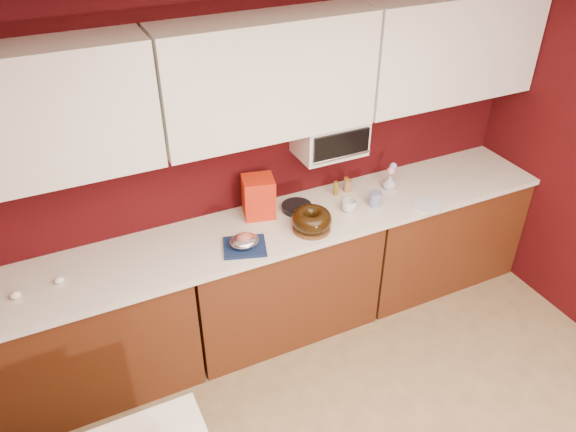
# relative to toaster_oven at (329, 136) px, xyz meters

# --- Properties ---
(wall_back) EXTENTS (4.00, 0.02, 2.50)m
(wall_back) POSITION_rel_toaster_oven_xyz_m (-0.45, 0.15, -0.12)
(wall_back) COLOR #3B080A
(wall_back) RESTS_ON floor
(base_cabinet_left) EXTENTS (1.31, 0.58, 0.86)m
(base_cabinet_left) POSITION_rel_toaster_oven_xyz_m (-1.78, -0.17, -0.95)
(base_cabinet_left) COLOR #512510
(base_cabinet_left) RESTS_ON floor
(base_cabinet_center) EXTENTS (1.31, 0.58, 0.86)m
(base_cabinet_center) POSITION_rel_toaster_oven_xyz_m (-0.45, -0.17, -0.95)
(base_cabinet_center) COLOR #512510
(base_cabinet_center) RESTS_ON floor
(base_cabinet_right) EXTENTS (1.31, 0.58, 0.86)m
(base_cabinet_right) POSITION_rel_toaster_oven_xyz_m (0.88, -0.17, -0.95)
(base_cabinet_right) COLOR #512510
(base_cabinet_right) RESTS_ON floor
(countertop) EXTENTS (4.00, 0.62, 0.04)m
(countertop) POSITION_rel_toaster_oven_xyz_m (-0.45, -0.17, -0.49)
(countertop) COLOR silver
(countertop) RESTS_ON base_cabinet_center
(upper_cabinet_left) EXTENTS (1.31, 0.33, 0.70)m
(upper_cabinet_left) POSITION_rel_toaster_oven_xyz_m (-1.78, -0.02, 0.48)
(upper_cabinet_left) COLOR white
(upper_cabinet_left) RESTS_ON wall_back
(upper_cabinet_center) EXTENTS (1.31, 0.33, 0.70)m
(upper_cabinet_center) POSITION_rel_toaster_oven_xyz_m (-0.45, -0.02, 0.48)
(upper_cabinet_center) COLOR white
(upper_cabinet_center) RESTS_ON wall_back
(upper_cabinet_right) EXTENTS (1.31, 0.33, 0.70)m
(upper_cabinet_right) POSITION_rel_toaster_oven_xyz_m (0.88, -0.02, 0.48)
(upper_cabinet_right) COLOR white
(upper_cabinet_right) RESTS_ON wall_back
(toaster_oven) EXTENTS (0.45, 0.30, 0.25)m
(toaster_oven) POSITION_rel_toaster_oven_xyz_m (0.00, 0.00, 0.00)
(toaster_oven) COLOR white
(toaster_oven) RESTS_ON upper_cabinet_center
(toaster_oven_door) EXTENTS (0.40, 0.02, 0.18)m
(toaster_oven_door) POSITION_rel_toaster_oven_xyz_m (0.00, -0.16, 0.00)
(toaster_oven_door) COLOR black
(toaster_oven_door) RESTS_ON toaster_oven
(toaster_oven_handle) EXTENTS (0.42, 0.02, 0.02)m
(toaster_oven_handle) POSITION_rel_toaster_oven_xyz_m (0.00, -0.18, -0.07)
(toaster_oven_handle) COLOR silver
(toaster_oven_handle) RESTS_ON toaster_oven
(cake_base) EXTENTS (0.27, 0.27, 0.02)m
(cake_base) POSITION_rel_toaster_oven_xyz_m (-0.28, -0.31, -0.46)
(cake_base) COLOR brown
(cake_base) RESTS_ON countertop
(bundt_cake) EXTENTS (0.32, 0.32, 0.11)m
(bundt_cake) POSITION_rel_toaster_oven_xyz_m (-0.28, -0.31, -0.40)
(bundt_cake) COLOR black
(bundt_cake) RESTS_ON cake_base
(navy_towel) EXTENTS (0.32, 0.29, 0.02)m
(navy_towel) POSITION_rel_toaster_oven_xyz_m (-0.75, -0.31, -0.46)
(navy_towel) COLOR #122146
(navy_towel) RESTS_ON countertop
(foil_ham_nest) EXTENTS (0.19, 0.17, 0.07)m
(foil_ham_nest) POSITION_rel_toaster_oven_xyz_m (-0.75, -0.31, -0.42)
(foil_ham_nest) COLOR silver
(foil_ham_nest) RESTS_ON navy_towel
(roasted_ham) EXTENTS (0.11, 0.10, 0.06)m
(roasted_ham) POSITION_rel_toaster_oven_xyz_m (-0.75, -0.31, -0.40)
(roasted_ham) COLOR #B75853
(roasted_ham) RESTS_ON foil_ham_nest
(pandoro_box) EXTENTS (0.24, 0.23, 0.28)m
(pandoro_box) POSITION_rel_toaster_oven_xyz_m (-0.52, -0.00, -0.34)
(pandoro_box) COLOR #AF0B0E
(pandoro_box) RESTS_ON countertop
(dark_pan) EXTENTS (0.22, 0.22, 0.04)m
(dark_pan) POSITION_rel_toaster_oven_xyz_m (-0.26, -0.06, -0.46)
(dark_pan) COLOR black
(dark_pan) RESTS_ON countertop
(coffee_mug) EXTENTS (0.13, 0.13, 0.10)m
(coffee_mug) POSITION_rel_toaster_oven_xyz_m (0.05, -0.22, -0.43)
(coffee_mug) COLOR silver
(coffee_mug) RESTS_ON countertop
(blue_jar) EXTENTS (0.11, 0.11, 0.10)m
(blue_jar) POSITION_rel_toaster_oven_xyz_m (0.25, -0.24, -0.42)
(blue_jar) COLOR navy
(blue_jar) RESTS_ON countertop
(flower_vase) EXTENTS (0.10, 0.10, 0.12)m
(flower_vase) POSITION_rel_toaster_oven_xyz_m (0.46, -0.10, -0.42)
(flower_vase) COLOR #AFB1C7
(flower_vase) RESTS_ON countertop
(flower_pink) EXTENTS (0.06, 0.06, 0.06)m
(flower_pink) POSITION_rel_toaster_oven_xyz_m (0.46, -0.10, -0.33)
(flower_pink) COLOR pink
(flower_pink) RESTS_ON flower_vase
(flower_blue) EXTENTS (0.05, 0.05, 0.05)m
(flower_blue) POSITION_rel_toaster_oven_xyz_m (0.49, -0.08, -0.30)
(flower_blue) COLOR #86A2D7
(flower_blue) RESTS_ON flower_vase
(china_plate) EXTENTS (0.26, 0.26, 0.01)m
(china_plate) POSITION_rel_toaster_oven_xyz_m (0.57, -0.41, -0.47)
(china_plate) COLOR white
(china_plate) RESTS_ON countertop
(amber_bottle) EXTENTS (0.04, 0.04, 0.10)m
(amber_bottle) POSITION_rel_toaster_oven_xyz_m (0.07, -0.00, -0.42)
(amber_bottle) COLOR olive
(amber_bottle) RESTS_ON countertop
(paper_cup) EXTENTS (0.06, 0.06, 0.09)m
(paper_cup) POSITION_rel_toaster_oven_xyz_m (0.17, 0.01, -0.43)
(paper_cup) COLOR #916442
(paper_cup) RESTS_ON countertop
(egg_left) EXTENTS (0.07, 0.06, 0.05)m
(egg_left) POSITION_rel_toaster_oven_xyz_m (-2.06, -0.20, -0.45)
(egg_left) COLOR white
(egg_left) RESTS_ON countertop
(egg_right) EXTENTS (0.07, 0.06, 0.04)m
(egg_right) POSITION_rel_toaster_oven_xyz_m (-1.83, -0.17, -0.45)
(egg_right) COLOR white
(egg_right) RESTS_ON countertop
(amber_bottle_tall) EXTENTS (0.04, 0.04, 0.11)m
(amber_bottle_tall) POSITION_rel_toaster_oven_xyz_m (0.16, 0.02, -0.42)
(amber_bottle_tall) COLOR brown
(amber_bottle_tall) RESTS_ON countertop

